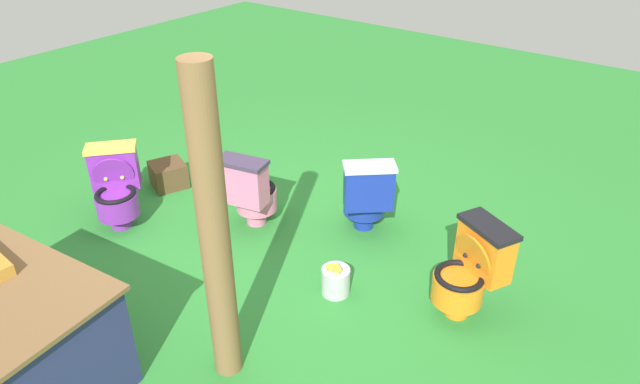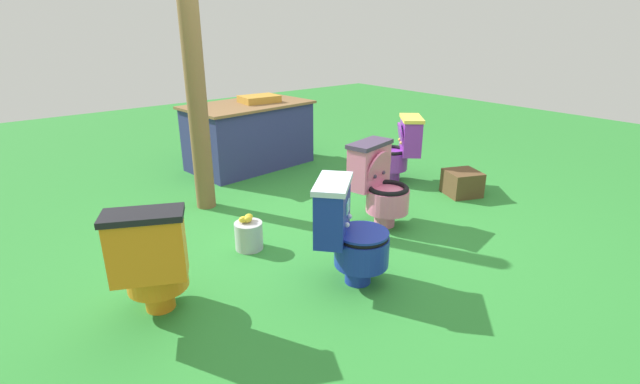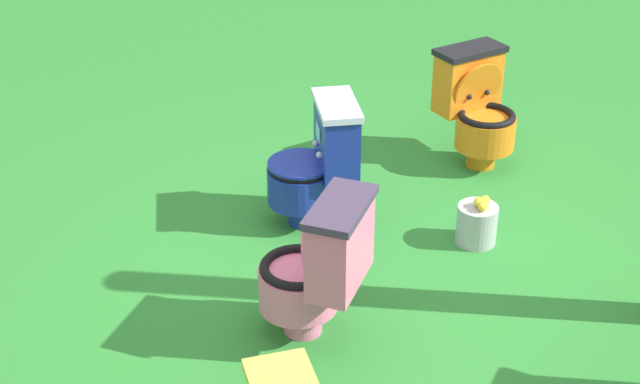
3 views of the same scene
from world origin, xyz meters
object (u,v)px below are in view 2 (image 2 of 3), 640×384
at_px(small_crate, 462,183).
at_px(toilet_purple, 400,149).
at_px(toilet_pink, 379,183).
at_px(lemon_bucket, 249,235).
at_px(toilet_orange, 152,260).
at_px(wooden_post, 197,98).
at_px(vendor_table, 249,135).
at_px(toilet_blue, 349,232).

bearing_deg(small_crate, toilet_purple, 104.13).
distance_m(toilet_pink, lemon_bucket, 1.20).
bearing_deg(toilet_purple, lemon_bucket, 141.21).
distance_m(toilet_orange, wooden_post, 1.88).
height_order(vendor_table, wooden_post, wooden_post).
bearing_deg(vendor_table, small_crate, -62.48).
bearing_deg(lemon_bucket, small_crate, -8.33).
distance_m(toilet_purple, wooden_post, 2.23).
bearing_deg(lemon_bucket, toilet_purple, 9.72).
distance_m(toilet_blue, toilet_pink, 1.02).
bearing_deg(lemon_bucket, toilet_orange, -154.94).
distance_m(toilet_pink, wooden_post, 1.79).
bearing_deg(toilet_orange, small_crate, 27.64).
distance_m(wooden_post, small_crate, 2.75).
distance_m(vendor_table, lemon_bucket, 2.25).
distance_m(toilet_blue, lemon_bucket, 0.93).
height_order(vendor_table, lemon_bucket, vendor_table).
height_order(toilet_blue, toilet_purple, same).
height_order(toilet_pink, toilet_purple, same).
relative_size(toilet_blue, lemon_bucket, 2.63).
xyz_separation_m(toilet_blue, lemon_bucket, (-0.28, 0.85, -0.25)).
bearing_deg(toilet_purple, toilet_blue, 164.57).
relative_size(toilet_blue, vendor_table, 0.47).
xyz_separation_m(toilet_orange, vendor_table, (2.04, 2.32, 0.02)).
bearing_deg(toilet_orange, lemon_bucket, 51.44).
bearing_deg(toilet_pink, toilet_orange, -9.20).
bearing_deg(toilet_blue, toilet_purple, 171.92).
bearing_deg(toilet_blue, toilet_orange, -61.75).
bearing_deg(vendor_table, lemon_bucket, -121.19).
height_order(toilet_orange, small_crate, toilet_orange).
height_order(toilet_purple, toilet_orange, same).
xyz_separation_m(toilet_pink, vendor_table, (0.02, 2.20, 0.02)).
bearing_deg(toilet_pink, wooden_post, -65.23).
bearing_deg(vendor_table, toilet_purple, -57.19).
bearing_deg(toilet_blue, lemon_bucket, -112.75).
bearing_deg(toilet_orange, toilet_blue, 5.79).
xyz_separation_m(toilet_orange, lemon_bucket, (0.88, 0.41, -0.26)).
bearing_deg(wooden_post, toilet_purple, -18.12).
bearing_deg(lemon_bucket, toilet_blue, -71.59).
bearing_deg(toilet_pink, toilet_blue, 20.36).
height_order(toilet_pink, vendor_table, vendor_table).
height_order(vendor_table, small_crate, vendor_table).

